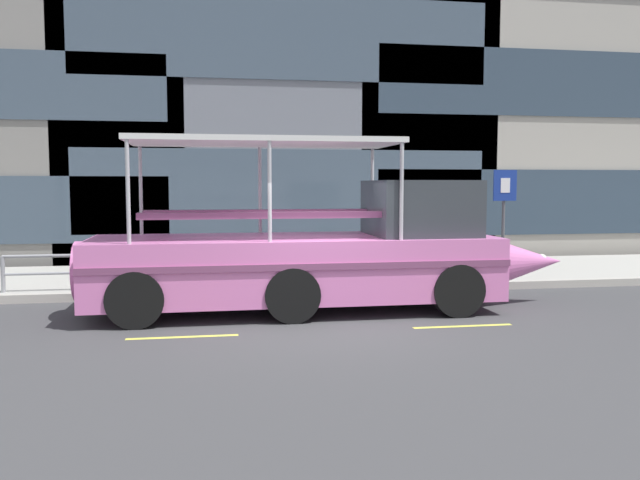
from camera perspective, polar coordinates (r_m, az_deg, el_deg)
name	(u,v)px	position (r m, az deg, el deg)	size (l,w,h in m)	color
ground_plane	(322,324)	(11.66, 0.16, -7.36)	(120.00, 120.00, 0.00)	#3D3D3F
sidewalk	(285,276)	(17.11, -3.08, -3.13)	(32.00, 4.80, 0.18)	#A8A59E
curb_edge	(298,291)	(14.67, -1.94, -4.47)	(32.00, 0.18, 0.18)	#B2ADA3
lane_centreline	(328,331)	(11.10, 0.69, -7.98)	(25.80, 0.12, 0.01)	#DBD64C
office_tower_right	(489,6)	(28.10, 14.55, 19.21)	(12.74, 10.58, 19.00)	#9E998E
curb_guardrail	(263,262)	(14.83, -5.02, -1.93)	(11.14, 0.09, 0.80)	gray
parking_sign	(504,204)	(16.76, 15.79, 3.01)	(0.60, 0.12, 2.65)	#4C4F54
duck_tour_boat	(324,255)	(12.83, 0.31, -1.28)	(9.73, 2.53, 3.34)	pink
pedestrian_near_bow	(438,239)	(16.89, 10.28, 0.12)	(0.30, 0.37, 1.52)	#47423D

